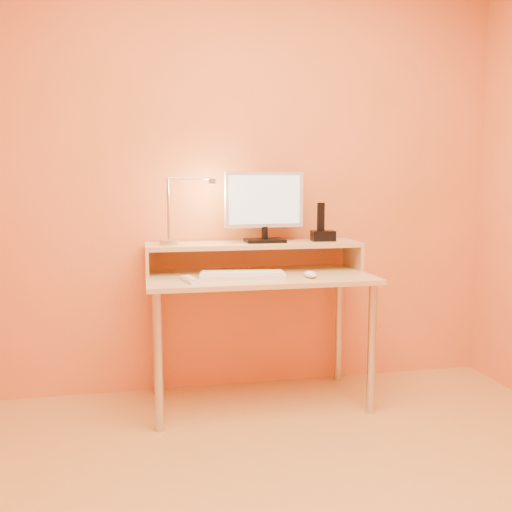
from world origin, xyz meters
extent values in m
cube|color=#F27844|center=(0.00, 1.50, 1.25)|extent=(3.00, 0.04, 2.50)
cylinder|color=#B3B3B6|center=(-0.55, 0.93, 0.35)|extent=(0.04, 0.04, 0.69)
cylinder|color=#B3B3B6|center=(0.55, 0.93, 0.35)|extent=(0.04, 0.04, 0.69)
cylinder|color=#B3B3B6|center=(-0.55, 1.43, 0.35)|extent=(0.04, 0.04, 0.69)
cylinder|color=#B3B3B6|center=(0.55, 1.43, 0.35)|extent=(0.04, 0.04, 0.69)
cube|color=tan|center=(0.00, 1.18, 0.71)|extent=(1.20, 0.60, 0.02)
cube|color=tan|center=(-0.59, 1.33, 0.79)|extent=(0.02, 0.30, 0.14)
cube|color=tan|center=(0.59, 1.33, 0.79)|extent=(0.02, 0.30, 0.14)
cube|color=tan|center=(0.00, 1.33, 0.87)|extent=(1.20, 0.30, 0.02)
cube|color=black|center=(0.06, 1.33, 0.89)|extent=(0.22, 0.16, 0.02)
cylinder|color=black|center=(0.06, 1.33, 0.93)|extent=(0.04, 0.04, 0.07)
cube|color=#BBBBC1|center=(0.06, 1.34, 1.12)|extent=(0.46, 0.08, 0.31)
cube|color=black|center=(0.06, 1.36, 1.12)|extent=(0.41, 0.06, 0.26)
cube|color=#CBE5F6|center=(0.06, 1.32, 1.12)|extent=(0.41, 0.05, 0.27)
cylinder|color=#B3B3B6|center=(-0.47, 1.30, 0.89)|extent=(0.10, 0.10, 0.02)
cylinder|color=#B3B3B6|center=(-0.47, 1.30, 1.07)|extent=(0.01, 0.01, 0.33)
cylinder|color=#B3B3B6|center=(-0.35, 1.30, 1.24)|extent=(0.24, 0.01, 0.01)
cylinder|color=#B3B3B6|center=(-0.23, 1.30, 1.22)|extent=(0.04, 0.04, 0.03)
cylinder|color=#FFEAC6|center=(-0.23, 1.30, 1.20)|extent=(0.03, 0.03, 0.00)
cube|color=black|center=(0.41, 1.33, 0.91)|extent=(0.14, 0.11, 0.06)
cube|color=black|center=(0.39, 1.33, 1.02)|extent=(0.04, 0.03, 0.16)
cube|color=#3684FF|center=(0.45, 1.28, 0.91)|extent=(0.01, 0.00, 0.04)
cube|color=silver|center=(-0.10, 1.11, 0.73)|extent=(0.46, 0.20, 0.02)
ellipsoid|color=white|center=(0.24, 1.03, 0.74)|extent=(0.07, 0.11, 0.04)
cube|color=silver|center=(-0.38, 1.03, 0.73)|extent=(0.09, 0.19, 0.02)
camera|label=1|loc=(-0.60, -1.70, 1.20)|focal=38.88mm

